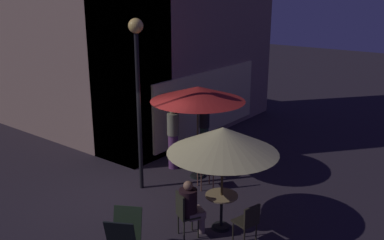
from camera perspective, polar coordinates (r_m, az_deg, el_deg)
The scene contains 14 objects.
ground_plane at distance 10.73m, azimuth -9.30°, elevation -9.89°, with size 60.00×60.00×0.00m, color #282028.
cafe_building at distance 14.61m, azimuth -9.60°, elevation 14.18°, with size 7.77×8.86×8.31m.
street_lamp_near_corner at distance 10.06m, azimuth -7.36°, elevation 6.75°, with size 0.35×0.35×4.22m.
menu_sandwich_board at distance 8.25m, azimuth -9.10°, elevation -15.08°, with size 0.83×0.79×0.89m.
cafe_table_0 at distance 11.35m, azimuth 0.75°, elevation -5.24°, with size 0.65×0.65×0.76m.
cafe_table_1 at distance 9.01m, azimuth 3.99°, elevation -11.32°, with size 0.68×0.68×0.77m.
patio_umbrella_0 at distance 10.80m, azimuth 0.79°, elevation 3.51°, with size 2.45×2.45×2.49m.
patio_umbrella_1 at distance 8.43m, azimuth 4.18°, elevation -2.74°, with size 2.25×2.25×2.24m.
cafe_chair_0 at distance 10.62m, azimuth 1.99°, elevation -6.36°, with size 0.55×0.55×1.00m.
cafe_chair_1 at distance 8.67m, azimuth -1.08°, elevation -12.18°, with size 0.52×0.52×0.98m.
cafe_chair_2 at distance 8.50m, azimuth 7.56°, elevation -13.26°, with size 0.49×0.49×0.89m.
patron_seated_0 at distance 8.66m, azimuth -0.21°, elevation -11.34°, with size 0.55×0.50×1.22m.
patron_standing_1 at distance 12.46m, azimuth 1.66°, elevation -1.04°, with size 0.30×0.30×1.84m.
patron_standing_2 at distance 11.78m, azimuth -2.56°, elevation -2.39°, with size 0.33×0.33×1.78m.
Camera 1 is at (-6.42, -7.12, 4.81)m, focal length 39.62 mm.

